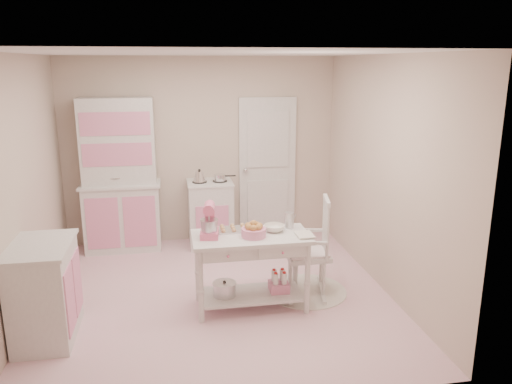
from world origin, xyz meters
TOP-DOWN VIEW (x-y plane):
  - room_shell at (0.00, 0.00)m, footprint 3.84×3.84m
  - door at (0.95, 1.87)m, footprint 0.82×0.05m
  - hutch at (-1.11, 1.66)m, footprint 1.06×0.50m
  - stove at (0.09, 1.61)m, footprint 0.62×0.57m
  - base_cabinet at (-1.63, -0.59)m, footprint 0.54×0.84m
  - lace_rug at (1.01, -0.08)m, footprint 0.92×0.92m
  - rocking_chair at (1.01, -0.08)m, footprint 0.62×0.80m
  - work_table at (0.34, -0.33)m, footprint 1.20×0.60m
  - stand_mixer at (-0.08, -0.31)m, footprint 0.24×0.30m
  - cookie_tray at (0.19, -0.15)m, footprint 0.34×0.24m
  - bread_basket at (0.36, -0.38)m, footprint 0.25×0.25m
  - mixing_bowl at (0.60, -0.25)m, footprint 0.22×0.22m
  - metal_pitcher at (0.78, -0.17)m, footprint 0.10×0.10m
  - recipe_book at (0.79, -0.45)m, footprint 0.17×0.23m

SIDE VIEW (x-z plane):
  - lace_rug at x=1.01m, z-range 0.00..0.01m
  - work_table at x=0.34m, z-range 0.00..0.80m
  - stove at x=0.09m, z-range 0.00..0.92m
  - base_cabinet at x=-1.63m, z-range 0.00..0.92m
  - rocking_chair at x=1.01m, z-range 0.00..1.10m
  - cookie_tray at x=0.19m, z-range 0.80..0.82m
  - recipe_book at x=0.79m, z-range 0.80..0.82m
  - mixing_bowl at x=0.60m, z-range 0.80..0.87m
  - bread_basket at x=0.36m, z-range 0.80..0.89m
  - metal_pitcher at x=0.78m, z-range 0.80..0.97m
  - stand_mixer at x=-0.08m, z-range 0.80..1.14m
  - door at x=0.95m, z-range 0.00..2.04m
  - hutch at x=-1.11m, z-range 0.00..2.08m
  - room_shell at x=0.00m, z-range 0.34..2.96m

